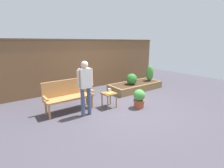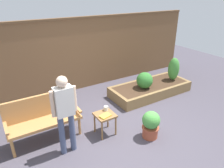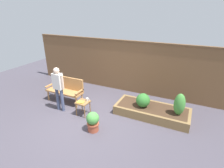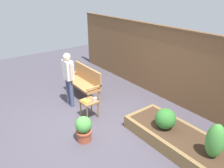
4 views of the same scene
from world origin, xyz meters
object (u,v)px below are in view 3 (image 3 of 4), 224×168
at_px(garden_bench, 66,88).
at_px(shrub_near_bench, 143,100).
at_px(side_table, 83,104).
at_px(potted_boxwood, 93,121).
at_px(person_by_bench, 58,86).
at_px(cup_on_table, 87,99).
at_px(book_on_table, 80,102).
at_px(shrub_far_corner, 179,104).

xyz_separation_m(garden_bench, shrub_near_bench, (2.92, 0.33, -0.02)).
relative_size(side_table, potted_boxwood, 0.80).
xyz_separation_m(potted_boxwood, person_by_bench, (-1.62, 0.50, 0.62)).
bearing_deg(potted_boxwood, person_by_bench, 162.93).
relative_size(cup_on_table, book_on_table, 0.56).
distance_m(cup_on_table, shrub_near_bench, 1.83).
xyz_separation_m(book_on_table, shrub_far_corner, (2.93, 0.94, 0.15)).
bearing_deg(shrub_far_corner, garden_bench, -175.39).
xyz_separation_m(side_table, potted_boxwood, (0.75, -0.60, -0.08)).
xyz_separation_m(cup_on_table, shrub_near_bench, (1.68, 0.74, 0.00)).
height_order(garden_bench, person_by_bench, person_by_bench).
xyz_separation_m(garden_bench, potted_boxwood, (1.88, -1.14, -0.23)).
relative_size(side_table, book_on_table, 2.12).
xyz_separation_m(garden_bench, person_by_bench, (0.27, -0.65, 0.39)).
distance_m(side_table, cup_on_table, 0.21).
xyz_separation_m(garden_bench, book_on_table, (1.10, -0.62, -0.05)).
bearing_deg(side_table, garden_bench, 154.57).
bearing_deg(potted_boxwood, side_table, 141.13).
bearing_deg(cup_on_table, side_table, -128.61).
distance_m(book_on_table, shrub_far_corner, 3.09).
bearing_deg(cup_on_table, book_on_table, -123.62).
height_order(side_table, shrub_near_bench, shrub_near_bench).
bearing_deg(potted_boxwood, cup_on_table, 131.62).
bearing_deg(book_on_table, cup_on_table, 43.91).
relative_size(book_on_table, person_by_bench, 0.14).
distance_m(book_on_table, person_by_bench, 0.94).
xyz_separation_m(garden_bench, cup_on_table, (1.24, -0.42, -0.02)).
height_order(cup_on_table, book_on_table, cup_on_table).
relative_size(shrub_near_bench, person_by_bench, 0.29).
height_order(book_on_table, shrub_near_bench, shrub_near_bench).
distance_m(shrub_near_bench, person_by_bench, 2.85).
xyz_separation_m(shrub_near_bench, person_by_bench, (-2.65, -0.97, 0.40)).
relative_size(book_on_table, shrub_near_bench, 0.49).
xyz_separation_m(garden_bench, shrub_far_corner, (4.04, 0.33, 0.10)).
bearing_deg(cup_on_table, shrub_far_corner, 14.82).
bearing_deg(cup_on_table, potted_boxwood, -48.38).
relative_size(cup_on_table, potted_boxwood, 0.21).
bearing_deg(book_on_table, shrub_near_bench, 15.04).
bearing_deg(cup_on_table, shrub_near_bench, 23.81).
height_order(side_table, book_on_table, book_on_table).
distance_m(garden_bench, potted_boxwood, 2.21).
bearing_deg(shrub_near_bench, shrub_far_corner, 0.00).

